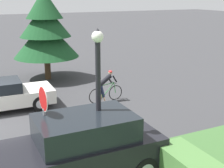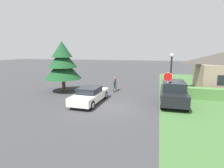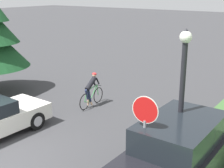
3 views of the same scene
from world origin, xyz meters
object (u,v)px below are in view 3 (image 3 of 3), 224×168
Objects in this scene: parked_suv_right at (178,153)px; cyclist at (91,91)px; stop_sign at (145,127)px; street_lamp at (182,88)px.

cyclist is at bearing 59.98° from parked_suv_right.
cyclist is 0.40× the size of parked_suv_right.
parked_suv_right is 1.39m from stop_sign.
cyclist is 0.68× the size of stop_sign.
street_lamp reaches higher than stop_sign.
stop_sign is at bearing 148.48° from parked_suv_right.
parked_suv_right is at bearing -67.80° from street_lamp.
stop_sign is at bearing -133.67° from cyclist.
stop_sign is (5.16, -4.19, 1.17)m from cyclist.
parked_suv_right is at bearing -125.97° from stop_sign.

